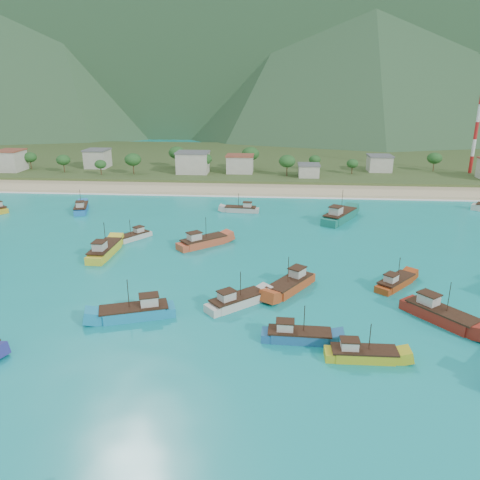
# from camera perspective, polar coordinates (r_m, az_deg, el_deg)

# --- Properties ---
(ground) EXTENTS (600.00, 600.00, 0.00)m
(ground) POSITION_cam_1_polar(r_m,az_deg,el_deg) (79.63, -1.03, -6.16)
(ground) COLOR #0C8687
(ground) RESTS_ON ground
(beach) EXTENTS (400.00, 18.00, 1.20)m
(beach) POSITION_cam_1_polar(r_m,az_deg,el_deg) (154.78, 1.81, 6.11)
(beach) COLOR beige
(beach) RESTS_ON ground
(land) EXTENTS (400.00, 110.00, 2.40)m
(land) POSITION_cam_1_polar(r_m,az_deg,el_deg) (214.71, 2.63, 9.60)
(land) COLOR #385123
(land) RESTS_ON ground
(surf_line) EXTENTS (400.00, 2.50, 0.08)m
(surf_line) POSITION_cam_1_polar(r_m,az_deg,el_deg) (145.53, 1.62, 5.31)
(surf_line) COLOR white
(surf_line) RESTS_ON ground
(village) EXTENTS (217.26, 22.01, 7.48)m
(village) POSITION_cam_1_polar(r_m,az_deg,el_deg) (176.49, 1.45, 9.25)
(village) COLOR beige
(village) RESTS_ON ground
(vegetation) EXTENTS (276.88, 26.12, 9.03)m
(vegetation) POSITION_cam_1_polar(r_m,az_deg,el_deg) (177.96, 1.45, 9.50)
(vegetation) COLOR #235623
(vegetation) RESTS_ON ground
(radio_tower) EXTENTS (1.20, 1.20, 36.98)m
(radio_tower) POSITION_cam_1_polar(r_m,az_deg,el_deg) (194.27, 26.98, 12.70)
(radio_tower) COLOR red
(radio_tower) RESTS_ON ground
(boat_0) EXTENTS (8.26, 8.88, 5.54)m
(boat_0) POSITION_cam_1_polar(r_m,az_deg,el_deg) (85.19, 18.41, -5.01)
(boat_0) COLOR #9B3912
(boat_0) RESTS_ON ground
(boat_1) EXTENTS (10.10, 11.22, 6.91)m
(boat_1) POSITION_cam_1_polar(r_m,az_deg,el_deg) (75.68, 23.21, -8.44)
(boat_1) COLOR maroon
(boat_1) RESTS_ON ground
(boat_2) EXTENTS (9.29, 2.84, 5.47)m
(boat_2) POSITION_cam_1_polar(r_m,az_deg,el_deg) (62.93, 14.69, -13.42)
(boat_2) COLOR #AEAE1D
(boat_2) RESTS_ON ground
(boat_4) EXTENTS (3.75, 12.02, 7.07)m
(boat_4) POSITION_cam_1_polar(r_m,az_deg,el_deg) (99.18, -16.18, -1.28)
(boat_4) COLOR gold
(boat_4) RESTS_ON ground
(boat_5) EXTENTS (8.91, 11.21, 6.63)m
(boat_5) POSITION_cam_1_polar(r_m,az_deg,el_deg) (80.01, 6.17, -5.51)
(boat_5) COLOR #B0431C
(boat_5) RESTS_ON ground
(boat_7) EXTENTS (11.75, 6.84, 6.66)m
(boat_7) POSITION_cam_1_polar(r_m,az_deg,el_deg) (72.28, -12.59, -8.63)
(boat_7) COLOR #1684B1
(boat_7) RESTS_ON ground
(boat_12) EXTENTS (6.16, 11.01, 6.24)m
(boat_12) POSITION_cam_1_polar(r_m,az_deg,el_deg) (135.58, -18.79, 3.65)
(boat_12) COLOR #1C6CB7
(boat_12) RESTS_ON ground
(boat_14) EXTENTS (10.52, 14.23, 8.28)m
(boat_14) POSITION_cam_1_polar(r_m,az_deg,el_deg) (121.84, 12.03, 2.82)
(boat_14) COLOR #146A59
(boat_14) RESTS_ON ground
(boat_16) EXTENTS (9.67, 9.03, 6.04)m
(boat_16) POSITION_cam_1_polar(r_m,az_deg,el_deg) (74.07, -0.43, -7.55)
(boat_16) COLOR beige
(boat_16) RESTS_ON ground
(boat_19) EXTENTS (7.16, 8.60, 5.16)m
(boat_19) POSITION_cam_1_polar(r_m,az_deg,el_deg) (107.70, -12.87, 0.36)
(boat_19) COLOR beige
(boat_19) RESTS_ON ground
(boat_21) EXTENTS (9.71, 3.13, 5.69)m
(boat_21) POSITION_cam_1_polar(r_m,az_deg,el_deg) (65.34, 7.06, -11.58)
(boat_21) COLOR #1D588C
(boat_21) RESTS_ON ground
(boat_23) EXTENTS (10.75, 9.96, 6.70)m
(boat_23) POSITION_cam_1_polar(r_m,az_deg,el_deg) (100.89, -4.55, -0.28)
(boat_23) COLOR #BC4B2B
(boat_23) RESTS_ON ground
(boat_25) EXTENTS (9.54, 3.47, 5.53)m
(boat_25) POSITION_cam_1_polar(r_m,az_deg,el_deg) (127.72, 0.15, 3.72)
(boat_25) COLOR #B2ABA2
(boat_25) RESTS_ON ground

